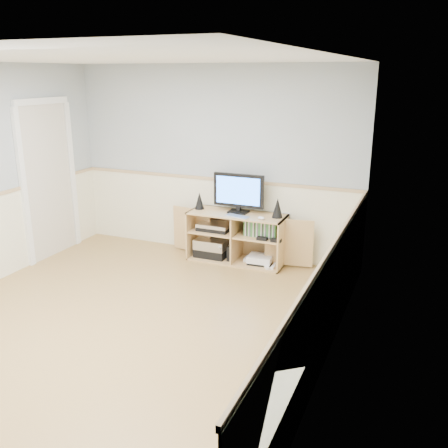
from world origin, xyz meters
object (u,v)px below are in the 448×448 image
(keyboard, at_px, (237,216))
(game_consoles, at_px, (260,260))
(monitor, at_px, (239,192))
(media_cabinet, at_px, (238,236))

(keyboard, relative_size, game_consoles, 0.69)
(monitor, bearing_deg, keyboard, -73.11)
(keyboard, bearing_deg, monitor, 118.32)
(media_cabinet, height_order, keyboard, keyboard)
(monitor, bearing_deg, game_consoles, -10.59)
(media_cabinet, bearing_deg, monitor, -90.00)
(media_cabinet, xyz_separation_m, keyboard, (0.06, -0.20, 0.32))
(monitor, relative_size, game_consoles, 1.48)
(monitor, height_order, keyboard, monitor)
(media_cabinet, height_order, monitor, monitor)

